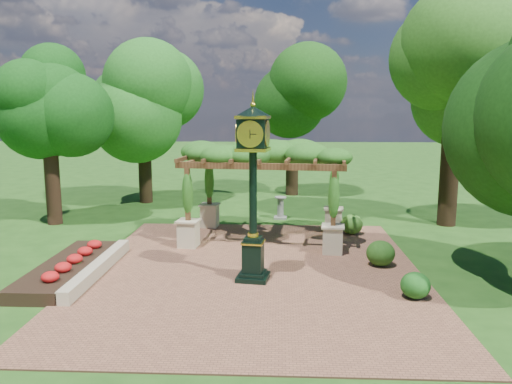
{
  "coord_description": "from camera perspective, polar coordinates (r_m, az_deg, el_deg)",
  "views": [
    {
      "loc": [
        0.75,
        -13.49,
        4.89
      ],
      "look_at": [
        0.0,
        2.5,
        2.2
      ],
      "focal_mm": 35.0,
      "sensor_mm": 36.0,
      "label": 1
    }
  ],
  "objects": [
    {
      "name": "shrub_front",
      "position": [
        13.71,
        17.75,
        -10.13
      ],
      "size": [
        0.9,
        0.9,
        0.69
      ],
      "primitive_type": "ellipsoid",
      "rotation": [
        0.0,
        0.0,
        0.2
      ],
      "color": "#1A5418",
      "rests_on": "brick_plaza"
    },
    {
      "name": "tree_west_near",
      "position": [
        22.59,
        -22.79,
        9.82
      ],
      "size": [
        3.49,
        3.49,
        7.73
      ],
      "color": "#362015",
      "rests_on": "ground"
    },
    {
      "name": "shrub_back",
      "position": [
        19.82,
        10.88,
        -3.65
      ],
      "size": [
        0.92,
        0.92,
        0.77
      ],
      "primitive_type": "ellipsoid",
      "rotation": [
        0.0,
        0.0,
        -0.08
      ],
      "color": "#356B1F",
      "rests_on": "brick_plaza"
    },
    {
      "name": "tree_west_far",
      "position": [
        26.46,
        -12.83,
        10.0
      ],
      "size": [
        4.34,
        4.34,
        7.59
      ],
      "color": "black",
      "rests_on": "ground"
    },
    {
      "name": "tree_east_far",
      "position": [
        22.24,
        21.91,
        13.24
      ],
      "size": [
        5.26,
        5.26,
        9.58
      ],
      "color": "black",
      "rests_on": "ground"
    },
    {
      "name": "pedestal_clock",
      "position": [
        13.84,
        -0.35,
        1.69
      ],
      "size": [
        1.12,
        1.12,
        5.02
      ],
      "rotation": [
        0.0,
        0.0,
        -0.14
      ],
      "color": "black",
      "rests_on": "brick_plaza"
    },
    {
      "name": "brick_plaza",
      "position": [
        15.3,
        -0.27,
        -9.02
      ],
      "size": [
        10.0,
        12.0,
        0.04
      ],
      "primitive_type": "cube",
      "color": "brown",
      "rests_on": "ground"
    },
    {
      "name": "sundial",
      "position": [
        22.34,
        2.81,
        -1.96
      ],
      "size": [
        0.58,
        0.58,
        0.99
      ],
      "rotation": [
        0.0,
        0.0,
        -0.06
      ],
      "color": "gray",
      "rests_on": "ground"
    },
    {
      "name": "tree_north",
      "position": [
        28.25,
        4.25,
        10.57
      ],
      "size": [
        3.92,
        3.92,
        7.91
      ],
      "color": "black",
      "rests_on": "ground"
    },
    {
      "name": "ground",
      "position": [
        14.37,
        -0.47,
        -10.36
      ],
      "size": [
        120.0,
        120.0,
        0.0
      ],
      "primitive_type": "plane",
      "color": "#1E4714",
      "rests_on": "ground"
    },
    {
      "name": "border_wall",
      "position": [
        15.69,
        -17.57,
        -8.31
      ],
      "size": [
        0.35,
        5.0,
        0.4
      ],
      "primitive_type": "cube",
      "color": "#C6B793",
      "rests_on": "ground"
    },
    {
      "name": "flower_bed",
      "position": [
        16.03,
        -20.62,
        -8.18
      ],
      "size": [
        1.5,
        5.0,
        0.36
      ],
      "primitive_type": "cube",
      "color": "red",
      "rests_on": "ground"
    },
    {
      "name": "shrub_mid",
      "position": [
        16.11,
        14.05,
        -6.8
      ],
      "size": [
        1.05,
        1.05,
        0.79
      ],
      "primitive_type": "ellipsoid",
      "rotation": [
        0.0,
        0.0,
        -0.22
      ],
      "color": "#224C15",
      "rests_on": "brick_plaza"
    },
    {
      "name": "pergola",
      "position": [
        18.36,
        1.07,
        3.73
      ],
      "size": [
        6.24,
        4.31,
        3.69
      ],
      "rotation": [
        0.0,
        0.0,
        -0.11
      ],
      "color": "beige",
      "rests_on": "brick_plaza"
    }
  ]
}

